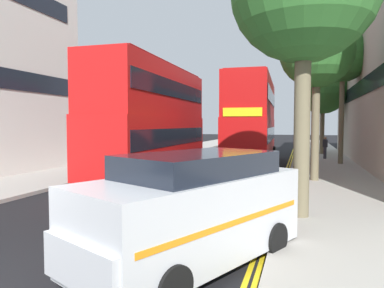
% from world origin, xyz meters
% --- Properties ---
extents(sidewalk_right, '(4.00, 80.00, 0.14)m').
position_xyz_m(sidewalk_right, '(6.50, 16.00, 0.07)').
color(sidewalk_right, '#9E9991').
rests_on(sidewalk_right, ground).
extents(sidewalk_left, '(4.00, 80.00, 0.14)m').
position_xyz_m(sidewalk_left, '(-6.50, 16.00, 0.07)').
color(sidewalk_left, '#9E9991').
rests_on(sidewalk_left, ground).
extents(kerb_line_outer, '(0.10, 56.00, 0.01)m').
position_xyz_m(kerb_line_outer, '(4.40, 14.00, 0.00)').
color(kerb_line_outer, yellow).
rests_on(kerb_line_outer, ground).
extents(kerb_line_inner, '(0.10, 56.00, 0.01)m').
position_xyz_m(kerb_line_inner, '(4.24, 14.00, 0.00)').
color(kerb_line_inner, yellow).
rests_on(kerb_line_inner, ground).
extents(double_decker_bus_away, '(2.95, 10.85, 5.64)m').
position_xyz_m(double_decker_bus_away, '(-2.18, 12.89, 3.03)').
color(double_decker_bus_away, red).
rests_on(double_decker_bus_away, ground).
extents(double_decker_bus_oncoming, '(3.11, 10.89, 5.64)m').
position_xyz_m(double_decker_bus_oncoming, '(1.96, 19.67, 3.03)').
color(double_decker_bus_oncoming, '#B20F0F').
rests_on(double_decker_bus_oncoming, ground).
extents(taxi_minivan, '(3.73, 5.15, 2.12)m').
position_xyz_m(taxi_minivan, '(3.14, 2.32, 1.07)').
color(taxi_minivan, silver).
rests_on(taxi_minivan, ground).
extents(pedestrian_far, '(0.34, 0.22, 1.62)m').
position_xyz_m(pedestrian_far, '(6.73, 23.92, 0.99)').
color(pedestrian_far, '#2D2D38').
rests_on(pedestrian_far, sidewalk_right).
extents(street_tree_near, '(4.29, 4.29, 7.71)m').
position_xyz_m(street_tree_near, '(6.74, 28.56, 5.68)').
color(street_tree_near, '#6B6047').
rests_on(street_tree_near, sidewalk_right).
extents(street_tree_mid, '(3.27, 3.27, 7.42)m').
position_xyz_m(street_tree_mid, '(5.67, 13.03, 5.87)').
color(street_tree_mid, '#6B6047').
rests_on(street_tree_mid, sidewalk_right).
extents(street_tree_far, '(3.26, 3.26, 8.46)m').
position_xyz_m(street_tree_far, '(7.49, 20.70, 6.91)').
color(street_tree_far, '#6B6047').
rests_on(street_tree_far, sidewalk_right).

